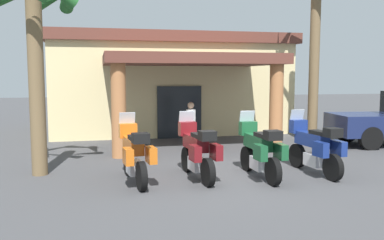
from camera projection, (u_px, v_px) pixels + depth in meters
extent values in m
plane|color=#424244|center=(228.00, 176.00, 10.52)|extent=(80.00, 80.00, 0.00)
cube|color=beige|center=(167.00, 88.00, 19.64)|extent=(10.20, 5.98, 3.87)
cube|color=#1E2328|center=(179.00, 112.00, 16.83)|extent=(1.80, 0.12, 2.10)
cube|color=brown|center=(190.00, 60.00, 14.72)|extent=(6.03, 4.07, 0.35)
cylinder|color=#B27042|center=(119.00, 111.00, 12.77)|extent=(0.46, 0.46, 2.90)
cylinder|color=#B27042|center=(276.00, 108.00, 13.92)|extent=(0.46, 0.46, 2.90)
cube|color=brown|center=(167.00, 42.00, 19.41)|extent=(10.60, 6.39, 0.44)
cylinder|color=black|center=(128.00, 162.00, 10.63)|extent=(0.22, 0.67, 0.66)
cylinder|color=black|center=(142.00, 176.00, 9.17)|extent=(0.22, 0.67, 0.66)
cube|color=silver|center=(135.00, 167.00, 9.87)|extent=(0.39, 0.59, 0.32)
cube|color=orange|center=(133.00, 145.00, 9.96)|extent=(0.44, 1.18, 0.34)
cube|color=black|center=(136.00, 138.00, 9.61)|extent=(0.35, 0.63, 0.10)
cube|color=orange|center=(128.00, 131.00, 10.52)|extent=(0.47, 0.29, 0.36)
cube|color=#B2BCC6|center=(127.00, 119.00, 10.56)|extent=(0.41, 0.17, 0.36)
cube|color=orange|center=(128.00, 156.00, 9.18)|extent=(0.23, 0.46, 0.36)
cube|color=orange|center=(151.00, 155.00, 9.35)|extent=(0.23, 0.46, 0.36)
cube|color=black|center=(141.00, 138.00, 9.13)|extent=(0.40, 0.36, 0.22)
cylinder|color=black|center=(187.00, 159.00, 11.00)|extent=(0.21, 0.67, 0.66)
cylinder|color=black|center=(208.00, 172.00, 9.54)|extent=(0.21, 0.67, 0.66)
cube|color=silver|center=(197.00, 164.00, 10.24)|extent=(0.38, 0.59, 0.32)
cube|color=maroon|center=(195.00, 143.00, 10.33)|extent=(0.42, 1.18, 0.34)
cube|color=black|center=(200.00, 136.00, 9.98)|extent=(0.34, 0.63, 0.10)
cube|color=maroon|center=(187.00, 129.00, 10.90)|extent=(0.46, 0.29, 0.36)
cube|color=#B2BCC6|center=(186.00, 118.00, 10.94)|extent=(0.41, 0.16, 0.36)
cube|color=maroon|center=(195.00, 153.00, 9.55)|extent=(0.23, 0.46, 0.36)
cube|color=maroon|center=(216.00, 152.00, 9.72)|extent=(0.23, 0.46, 0.36)
cube|color=black|center=(207.00, 136.00, 9.50)|extent=(0.39, 0.36, 0.22)
cylinder|color=black|center=(247.00, 159.00, 11.10)|extent=(0.17, 0.67, 0.66)
cylinder|color=black|center=(273.00, 172.00, 9.61)|extent=(0.17, 0.67, 0.66)
cube|color=silver|center=(260.00, 163.00, 10.33)|extent=(0.35, 0.57, 0.32)
cube|color=#19512D|center=(258.00, 142.00, 10.42)|extent=(0.35, 1.16, 0.34)
cube|color=black|center=(264.00, 135.00, 10.06)|extent=(0.31, 0.61, 0.10)
cube|color=#19512D|center=(248.00, 128.00, 10.99)|extent=(0.45, 0.26, 0.36)
cube|color=#B2BCC6|center=(247.00, 117.00, 11.04)|extent=(0.41, 0.14, 0.36)
cube|color=#19512D|center=(260.00, 153.00, 9.64)|extent=(0.20, 0.45, 0.36)
cube|color=#19512D|center=(281.00, 152.00, 9.78)|extent=(0.20, 0.45, 0.36)
cube|color=black|center=(273.00, 135.00, 9.57)|extent=(0.37, 0.34, 0.22)
cylinder|color=black|center=(297.00, 156.00, 11.50)|extent=(0.21, 0.67, 0.66)
cylinder|color=black|center=(333.00, 167.00, 10.04)|extent=(0.21, 0.67, 0.66)
cube|color=silver|center=(314.00, 160.00, 10.74)|extent=(0.38, 0.59, 0.32)
cube|color=navy|center=(312.00, 139.00, 10.83)|extent=(0.42, 1.18, 0.34)
cube|color=black|center=(320.00, 133.00, 10.47)|extent=(0.34, 0.63, 0.10)
cube|color=navy|center=(298.00, 126.00, 11.39)|extent=(0.46, 0.29, 0.36)
cube|color=#B2BCC6|center=(297.00, 116.00, 11.44)|extent=(0.41, 0.16, 0.36)
cube|color=navy|center=(321.00, 149.00, 10.05)|extent=(0.23, 0.46, 0.36)
cube|color=navy|center=(339.00, 148.00, 10.22)|extent=(0.23, 0.46, 0.36)
cube|color=black|center=(333.00, 133.00, 9.99)|extent=(0.39, 0.36, 0.22)
cylinder|color=#3F334C|center=(192.00, 139.00, 14.09)|extent=(0.14, 0.14, 0.81)
cylinder|color=#3F334C|center=(190.00, 138.00, 14.26)|extent=(0.14, 0.14, 0.81)
cylinder|color=white|center=(191.00, 118.00, 14.10)|extent=(0.32, 0.32, 0.57)
cylinder|color=white|center=(192.00, 118.00, 13.89)|extent=(0.09, 0.09, 0.55)
cylinder|color=white|center=(189.00, 116.00, 14.31)|extent=(0.09, 0.09, 0.55)
sphere|color=tan|center=(191.00, 105.00, 14.05)|extent=(0.22, 0.22, 0.22)
cylinder|color=black|center=(347.00, 132.00, 15.88)|extent=(0.82, 0.33, 0.80)
cylinder|color=black|center=(371.00, 138.00, 14.20)|extent=(0.82, 0.33, 0.80)
cylinder|color=brown|center=(314.00, 63.00, 15.25)|extent=(0.37, 0.37, 5.95)
cylinder|color=brown|center=(37.00, 88.00, 10.46)|extent=(0.39, 0.39, 4.44)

